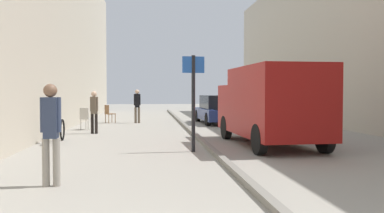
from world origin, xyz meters
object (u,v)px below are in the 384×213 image
(cafe_chair_by_doorway, at_px, (109,113))
(pedestrian_main_foreground, at_px, (137,104))
(cafe_chair_near_window, at_px, (86,117))
(delivery_van, at_px, (270,104))
(pedestrian_far_crossing, at_px, (51,127))
(parked_car, at_px, (218,110))
(pedestrian_mid_block, at_px, (94,109))
(bicycle_leaning, at_px, (59,131))
(street_sign_post, at_px, (193,95))

(cafe_chair_by_doorway, bearing_deg, pedestrian_main_foreground, 48.87)
(pedestrian_main_foreground, distance_m, cafe_chair_near_window, 4.12)
(delivery_van, height_order, cafe_chair_by_doorway, delivery_van)
(cafe_chair_by_doorway, bearing_deg, pedestrian_far_crossing, -30.59)
(pedestrian_far_crossing, bearing_deg, cafe_chair_by_doorway, 90.36)
(pedestrian_far_crossing, xyz_separation_m, cafe_chair_near_window, (-1.01, 10.47, -0.47))
(pedestrian_far_crossing, distance_m, delivery_van, 7.10)
(pedestrian_far_crossing, bearing_deg, parked_car, 67.25)
(pedestrian_main_foreground, distance_m, parked_car, 4.22)
(pedestrian_mid_block, bearing_deg, delivery_van, -18.11)
(pedestrian_mid_block, height_order, cafe_chair_near_window, pedestrian_mid_block)
(bicycle_leaning, distance_m, cafe_chair_near_window, 4.37)
(delivery_van, bearing_deg, pedestrian_far_crossing, -141.12)
(parked_car, relative_size, cafe_chair_near_window, 4.55)
(pedestrian_main_foreground, bearing_deg, bicycle_leaning, -113.65)
(parked_car, xyz_separation_m, street_sign_post, (-2.37, -9.60, 0.83))
(street_sign_post, bearing_deg, delivery_van, -161.32)
(pedestrian_far_crossing, height_order, parked_car, pedestrian_far_crossing)
(street_sign_post, xyz_separation_m, bicycle_leaning, (-4.03, 2.43, -1.16))
(delivery_van, height_order, parked_car, delivery_van)
(pedestrian_far_crossing, distance_m, parked_car, 14.27)
(cafe_chair_near_window, bearing_deg, pedestrian_main_foreground, 85.77)
(pedestrian_mid_block, bearing_deg, pedestrian_far_crossing, -69.90)
(parked_car, distance_m, bicycle_leaning, 9.62)
(pedestrian_far_crossing, relative_size, delivery_van, 0.34)
(street_sign_post, bearing_deg, parked_car, -108.15)
(cafe_chair_near_window, height_order, cafe_chair_by_doorway, same)
(pedestrian_far_crossing, height_order, bicycle_leaning, pedestrian_far_crossing)
(cafe_chair_by_doorway, bearing_deg, parked_car, 48.27)
(street_sign_post, relative_size, cafe_chair_near_window, 2.77)
(pedestrian_mid_block, distance_m, bicycle_leaning, 2.84)
(delivery_van, bearing_deg, street_sign_post, -159.76)
(bicycle_leaning, xyz_separation_m, cafe_chair_near_window, (0.16, 4.37, 0.17))
(pedestrian_main_foreground, relative_size, street_sign_post, 0.67)
(pedestrian_mid_block, relative_size, pedestrian_far_crossing, 0.94)
(delivery_van, bearing_deg, pedestrian_main_foreground, 111.74)
(delivery_van, relative_size, cafe_chair_by_doorway, 5.50)
(delivery_van, distance_m, parked_car, 8.58)
(parked_car, height_order, cafe_chair_near_window, parked_car)
(delivery_van, distance_m, cafe_chair_by_doorway, 11.11)
(delivery_van, relative_size, cafe_chair_near_window, 5.50)
(pedestrian_main_foreground, relative_size, pedestrian_far_crossing, 0.99)
(bicycle_leaning, bearing_deg, parked_car, 46.06)
(pedestrian_mid_block, xyz_separation_m, delivery_van, (5.74, -4.08, 0.31))
(delivery_van, bearing_deg, parked_car, 87.77)
(pedestrian_main_foreground, xyz_separation_m, delivery_van, (4.22, -9.28, 0.26))
(parked_car, bearing_deg, street_sign_post, -106.51)
(pedestrian_main_foreground, xyz_separation_m, cafe_chair_near_window, (-2.09, -3.52, -0.46))
(street_sign_post, height_order, bicycle_leaning, street_sign_post)
(pedestrian_mid_block, height_order, parked_car, pedestrian_mid_block)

